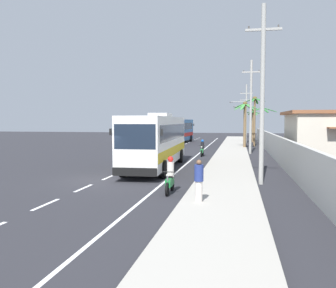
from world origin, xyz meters
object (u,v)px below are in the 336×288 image
(motorcycle_trailing, at_px, (170,178))
(palm_fourth, at_px, (262,115))
(palm_nearest, at_px, (245,115))
(utility_pole_mid, at_px, (251,106))
(utility_pole_far, at_px, (246,112))
(coach_bus_foreground, at_px, (157,139))
(coach_bus_far_lane, at_px, (177,130))
(palm_second, at_px, (255,110))
(palm_third, at_px, (253,120))
(motorcycle_beside_bus, at_px, (202,149))
(utility_pole_distant, at_px, (246,115))
(utility_pole_nearest, at_px, (262,92))
(pedestrian_near_kerb, at_px, (199,180))

(motorcycle_trailing, xyz_separation_m, palm_fourth, (6.37, 36.56, 3.40))
(palm_nearest, bearing_deg, motorcycle_trailing, -97.78)
(utility_pole_mid, xyz_separation_m, utility_pole_far, (-0.18, 17.55, -0.23))
(coach_bus_foreground, xyz_separation_m, coach_bus_far_lane, (-3.41, 27.87, -0.04))
(coach_bus_foreground, relative_size, palm_second, 1.90)
(motorcycle_trailing, bearing_deg, palm_third, 82.74)
(utility_pole_far, bearing_deg, palm_nearest, -91.42)
(motorcycle_beside_bus, bearing_deg, palm_third, 76.91)
(utility_pole_mid, xyz_separation_m, utility_pole_distant, (0.17, 35.09, -0.34))
(coach_bus_far_lane, xyz_separation_m, palm_third, (11.16, 4.74, 1.47))
(coach_bus_far_lane, bearing_deg, utility_pole_nearest, -72.88)
(utility_pole_far, bearing_deg, utility_pole_distant, 88.84)
(utility_pole_mid, xyz_separation_m, palm_second, (0.84, 10.67, -0.07))
(coach_bus_far_lane, relative_size, palm_second, 1.88)
(pedestrian_near_kerb, distance_m, palm_third, 43.28)
(utility_pole_distant, distance_m, palm_nearest, 27.94)
(coach_bus_foreground, xyz_separation_m, palm_third, (7.75, 32.62, 1.44))
(motorcycle_beside_bus, xyz_separation_m, palm_nearest, (4.06, 10.43, 3.32))
(palm_second, bearing_deg, coach_bus_far_lane, 156.28)
(utility_pole_distant, height_order, palm_nearest, utility_pole_distant)
(motorcycle_beside_bus, relative_size, palm_fourth, 0.36)
(coach_bus_foreground, relative_size, utility_pole_mid, 1.32)
(coach_bus_far_lane, bearing_deg, palm_nearest, -40.56)
(utility_pole_mid, bearing_deg, coach_bus_foreground, -118.74)
(palm_second, bearing_deg, motorcycle_beside_bus, -110.96)
(utility_pole_nearest, bearing_deg, palm_nearest, 91.02)
(utility_pole_far, xyz_separation_m, palm_nearest, (-0.26, -10.38, -0.64))
(coach_bus_far_lane, height_order, palm_second, palm_second)
(motorcycle_beside_bus, relative_size, utility_pole_nearest, 0.21)
(utility_pole_far, bearing_deg, motorcycle_beside_bus, -101.71)
(utility_pole_mid, bearing_deg, coach_bus_far_lane, 123.29)
(pedestrian_near_kerb, bearing_deg, motorcycle_trailing, -43.15)
(pedestrian_near_kerb, height_order, palm_fourth, palm_fourth)
(utility_pole_distant, height_order, palm_fourth, utility_pole_distant)
(motorcycle_trailing, bearing_deg, coach_bus_far_lane, 99.34)
(motorcycle_trailing, bearing_deg, palm_nearest, 82.22)
(utility_pole_far, bearing_deg, coach_bus_foreground, -102.44)
(coach_bus_far_lane, relative_size, utility_pole_far, 1.40)
(pedestrian_near_kerb, bearing_deg, palm_second, -85.06)
(utility_pole_mid, height_order, utility_pole_far, utility_pole_mid)
(motorcycle_trailing, xyz_separation_m, utility_pole_nearest, (4.24, 3.10, 4.10))
(coach_bus_far_lane, height_order, palm_nearest, palm_nearest)
(coach_bus_far_lane, distance_m, pedestrian_near_kerb, 39.06)
(motorcycle_beside_bus, relative_size, utility_pole_mid, 0.21)
(utility_pole_mid, distance_m, palm_fourth, 16.07)
(coach_bus_foreground, height_order, pedestrian_near_kerb, coach_bus_foreground)
(palm_second, distance_m, palm_fourth, 5.44)
(utility_pole_nearest, relative_size, palm_nearest, 1.64)
(motorcycle_beside_bus, height_order, pedestrian_near_kerb, pedestrian_near_kerb)
(palm_nearest, relative_size, palm_fourth, 1.04)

